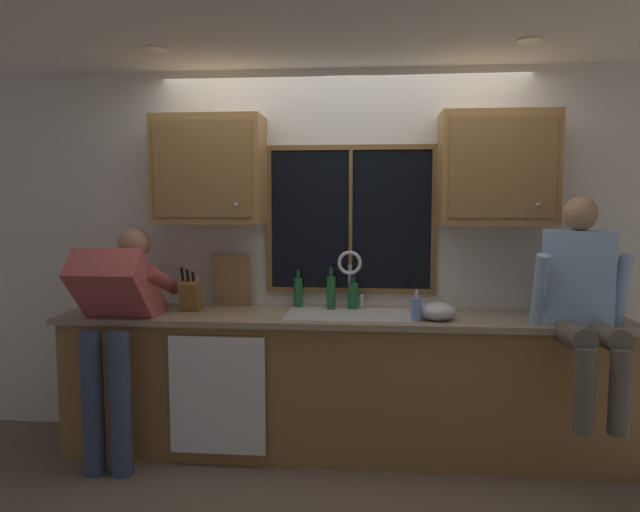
% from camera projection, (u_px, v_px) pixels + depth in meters
% --- Properties ---
extents(back_wall, '(5.97, 0.12, 2.55)m').
position_uv_depth(back_wall, '(343.00, 255.00, 4.09)').
color(back_wall, silver).
rests_on(back_wall, floor).
extents(ceiling_downlight_left, '(0.14, 0.14, 0.01)m').
position_uv_depth(ceiling_downlight_left, '(156.00, 49.00, 3.41)').
color(ceiling_downlight_left, '#FFEAB2').
extents(ceiling_downlight_right, '(0.14, 0.14, 0.01)m').
position_uv_depth(ceiling_downlight_right, '(530.00, 40.00, 3.21)').
color(ceiling_downlight_right, '#FFEAB2').
extents(window_glass, '(1.10, 0.02, 0.95)m').
position_uv_depth(window_glass, '(351.00, 220.00, 3.99)').
color(window_glass, black).
extents(window_frame_top, '(1.17, 0.02, 0.04)m').
position_uv_depth(window_frame_top, '(351.00, 147.00, 3.93)').
color(window_frame_top, brown).
extents(window_frame_bottom, '(1.17, 0.02, 0.04)m').
position_uv_depth(window_frame_bottom, '(350.00, 291.00, 4.03)').
color(window_frame_bottom, brown).
extents(window_frame_left, '(0.03, 0.02, 0.95)m').
position_uv_depth(window_frame_left, '(269.00, 220.00, 4.03)').
color(window_frame_left, brown).
extents(window_frame_right, '(0.03, 0.02, 0.95)m').
position_uv_depth(window_frame_right, '(434.00, 220.00, 3.93)').
color(window_frame_right, brown).
extents(window_mullion_center, '(0.02, 0.02, 0.95)m').
position_uv_depth(window_mullion_center, '(351.00, 220.00, 3.98)').
color(window_mullion_center, brown).
extents(lower_cabinet_run, '(3.57, 0.58, 0.88)m').
position_uv_depth(lower_cabinet_run, '(340.00, 385.00, 3.82)').
color(lower_cabinet_run, olive).
rests_on(lower_cabinet_run, floor).
extents(countertop, '(3.63, 0.62, 0.04)m').
position_uv_depth(countertop, '(340.00, 317.00, 3.75)').
color(countertop, gray).
rests_on(countertop, lower_cabinet_run).
extents(dishwasher_front, '(0.60, 0.02, 0.74)m').
position_uv_depth(dishwasher_front, '(217.00, 395.00, 3.57)').
color(dishwasher_front, white).
extents(upper_cabinet_left, '(0.73, 0.36, 0.72)m').
position_uv_depth(upper_cabinet_left, '(209.00, 170.00, 3.88)').
color(upper_cabinet_left, '#9E703D').
extents(upper_cabinet_right, '(0.73, 0.36, 0.72)m').
position_uv_depth(upper_cabinet_right, '(497.00, 169.00, 3.71)').
color(upper_cabinet_right, '#9E703D').
extents(sink, '(0.80, 0.46, 0.21)m').
position_uv_depth(sink, '(348.00, 329.00, 3.77)').
color(sink, '#B7B7BC').
rests_on(sink, lower_cabinet_run).
extents(faucet, '(0.18, 0.09, 0.40)m').
position_uv_depth(faucet, '(351.00, 272.00, 3.91)').
color(faucet, silver).
rests_on(faucet, countertop).
extents(person_standing, '(0.53, 0.72, 1.48)m').
position_uv_depth(person_standing, '(117.00, 317.00, 3.61)').
color(person_standing, '#384260').
rests_on(person_standing, floor).
extents(person_sitting_on_counter, '(0.54, 0.65, 1.26)m').
position_uv_depth(person_sitting_on_counter, '(583.00, 296.00, 3.35)').
color(person_sitting_on_counter, '#595147').
rests_on(person_sitting_on_counter, countertop).
extents(knife_block, '(0.12, 0.18, 0.32)m').
position_uv_depth(knife_block, '(191.00, 295.00, 3.86)').
color(knife_block, brown).
rests_on(knife_block, countertop).
extents(cutting_board, '(0.26, 0.10, 0.37)m').
position_uv_depth(cutting_board, '(232.00, 280.00, 4.02)').
color(cutting_board, '#997047').
rests_on(cutting_board, countertop).
extents(mixing_bowl, '(0.23, 0.23, 0.12)m').
position_uv_depth(mixing_bowl, '(437.00, 311.00, 3.59)').
color(mixing_bowl, '#B7B7BC').
rests_on(mixing_bowl, countertop).
extents(soap_dispenser, '(0.06, 0.07, 0.20)m').
position_uv_depth(soap_dispenser, '(416.00, 309.00, 3.55)').
color(soap_dispenser, '#668CCC').
rests_on(soap_dispenser, countertop).
extents(bottle_green_glass, '(0.06, 0.06, 0.29)m').
position_uv_depth(bottle_green_glass, '(331.00, 292.00, 3.92)').
color(bottle_green_glass, '#1E592D').
rests_on(bottle_green_glass, countertop).
extents(bottle_tall_clear, '(0.07, 0.07, 0.23)m').
position_uv_depth(bottle_tall_clear, '(353.00, 295.00, 3.94)').
color(bottle_tall_clear, '#1E592D').
rests_on(bottle_tall_clear, countertop).
extents(bottle_amber_small, '(0.06, 0.06, 0.26)m').
position_uv_depth(bottle_amber_small, '(298.00, 291.00, 4.01)').
color(bottle_amber_small, '#1E592D').
rests_on(bottle_amber_small, countertop).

